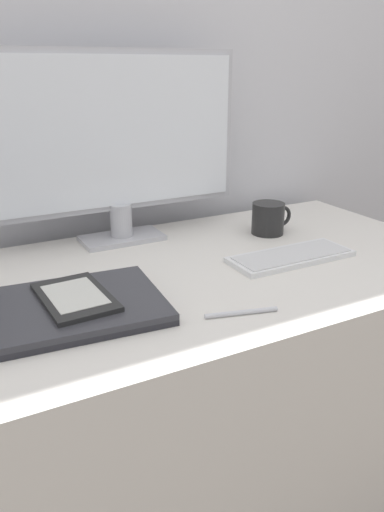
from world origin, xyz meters
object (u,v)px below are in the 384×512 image
Objects in this scene: laptop at (64,309)px; coffee_mug at (269,218)px; monitor at (117,142)px; pen at (241,313)px; keyboard at (291,256)px; ereader at (75,297)px.

coffee_mug is (0.60, 0.21, 0.03)m from laptop.
monitor is at bearing 55.37° from laptop.
keyboard is at bearing 35.12° from pen.
monitor is 4.79× the size of pen.
monitor is 0.44m from coffee_mug.
pen is (0.26, -0.16, -0.02)m from ereader.
keyboard is 0.20m from coffee_mug.
keyboard is at bearing -110.42° from coffee_mug.
monitor is 0.55m from pen.
monitor reaches higher than laptop.
monitor reaches higher than keyboard.
laptop is at bearing -176.95° from keyboard.
keyboard is at bearing 3.05° from laptop.
coffee_mug reaches higher than pen.
coffee_mug reaches higher than laptop.
keyboard is 0.53m from laptop.
monitor reaches higher than ereader.
laptop is 1.96× the size of ereader.
pen is (-0.32, -0.36, -0.04)m from coffee_mug.
laptop is (-0.53, -0.03, 0.00)m from keyboard.
keyboard is (0.30, -0.31, -0.24)m from monitor.
keyboard is 0.51m from ereader.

